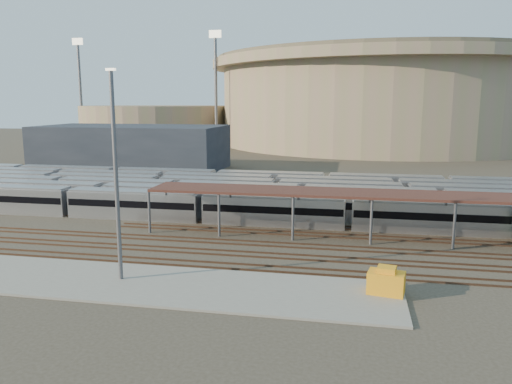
{
  "coord_description": "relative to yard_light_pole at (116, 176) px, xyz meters",
  "views": [
    {
      "loc": [
        15.58,
        -52.93,
        15.4
      ],
      "look_at": [
        2.82,
        12.0,
        3.43
      ],
      "focal_mm": 35.0,
      "sensor_mm": 36.0,
      "label": 1
    }
  ],
  "objects": [
    {
      "name": "ground",
      "position": [
        3.99,
        14.5,
        -9.23
      ],
      "size": [
        420.0,
        420.0,
        0.0
      ],
      "primitive_type": "plane",
      "color": "#383026",
      "rests_on": "ground"
    },
    {
      "name": "apron",
      "position": [
        -1.01,
        -0.5,
        -9.13
      ],
      "size": [
        50.0,
        9.0,
        0.2
      ],
      "primitive_type": "cube",
      "color": "gray",
      "rests_on": "ground"
    },
    {
      "name": "subway_trains",
      "position": [
        4.65,
        33.0,
        -7.43
      ],
      "size": [
        127.97,
        23.9,
        3.6
      ],
      "color": "#BAB9BF",
      "rests_on": "ground"
    },
    {
      "name": "inspection_shed",
      "position": [
        25.99,
        18.5,
        -4.25
      ],
      "size": [
        60.3,
        6.0,
        5.3
      ],
      "color": "#59585E",
      "rests_on": "ground"
    },
    {
      "name": "empty_tracks",
      "position": [
        3.99,
        9.5,
        -9.14
      ],
      "size": [
        170.0,
        9.62,
        0.18
      ],
      "color": "#4C3323",
      "rests_on": "ground"
    },
    {
      "name": "stadium",
      "position": [
        28.99,
        154.5,
        7.24
      ],
      "size": [
        124.0,
        124.0,
        32.5
      ],
      "color": "gray",
      "rests_on": "ground"
    },
    {
      "name": "secondary_arena",
      "position": [
        -56.01,
        144.5,
        -2.23
      ],
      "size": [
        56.0,
        56.0,
        14.0
      ],
      "primitive_type": "cylinder",
      "color": "gray",
      "rests_on": "ground"
    },
    {
      "name": "service_building",
      "position": [
        -31.01,
        69.5,
        -4.23
      ],
      "size": [
        42.0,
        20.0,
        10.0
      ],
      "primitive_type": "cube",
      "color": "#1E232D",
      "rests_on": "ground"
    },
    {
      "name": "floodlight_0",
      "position": [
        -26.01,
        124.5,
        11.42
      ],
      "size": [
        4.0,
        1.0,
        38.4
      ],
      "color": "#59585E",
      "rests_on": "ground"
    },
    {
      "name": "floodlight_1",
      "position": [
        -81.01,
        134.5,
        11.42
      ],
      "size": [
        4.0,
        1.0,
        38.4
      ],
      "color": "#59585E",
      "rests_on": "ground"
    },
    {
      "name": "floodlight_3",
      "position": [
        -6.01,
        174.5,
        11.42
      ],
      "size": [
        4.0,
        1.0,
        38.4
      ],
      "color": "#59585E",
      "rests_on": "ground"
    },
    {
      "name": "yard_light_pole",
      "position": [
        0.0,
        0.0,
        0.0
      ],
      "size": [
        0.81,
        0.36,
        17.9
      ],
      "color": "#59585E",
      "rests_on": "apron"
    },
    {
      "name": "yellow_equipment",
      "position": [
        22.49,
        0.97,
        -8.14
      ],
      "size": [
        3.14,
        2.29,
        1.79
      ],
      "primitive_type": "cube",
      "rotation": [
        0.0,
        0.0,
        -0.19
      ],
      "color": "orange",
      "rests_on": "apron"
    }
  ]
}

